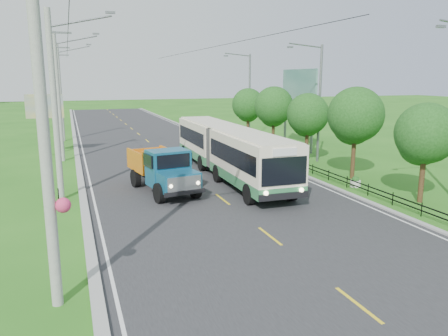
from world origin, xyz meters
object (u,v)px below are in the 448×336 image
tree_fifth (274,108)px  streetlight_mid (318,99)px  tree_back (248,106)px  streetlight_far (248,93)px  tree_third (355,118)px  planter_far (252,145)px  pole_nearest (46,138)px  pole_near (55,106)px  billboard_left (45,110)px  tree_second (425,137)px  bus (228,147)px  dump_truck (163,167)px  planter_near (355,182)px  planter_mid (293,160)px  tree_fourth (307,116)px  pole_far (61,92)px  pole_mid (59,97)px  billboard_right (299,91)px

tree_fifth → streetlight_mid: streetlight_mid is taller
tree_back → streetlight_far: bearing=67.1°
tree_third → planter_far: tree_third is taller
pole_nearest → tree_fifth: bearing=52.0°
streetlight_mid → pole_near: bearing=-165.2°
tree_third → tree_back: bearing=90.0°
tree_fifth → billboard_left: bearing=168.7°
tree_fifth → streetlight_mid: bearing=-82.7°
tree_second → tree_fifth: bearing=90.0°
tree_fifth → bus: tree_fifth is taller
pole_nearest → bus: 18.15m
billboard_left → bus: bearing=-46.7°
tree_fifth → planter_far: size_ratio=8.66×
tree_back → streetlight_far: (0.79, 1.86, 1.25)m
planter_far → dump_truck: size_ratio=0.10×
pole_nearest → streetlight_mid: size_ratio=1.10×
tree_fifth → planter_near: 14.64m
tree_fifth → planter_mid: tree_fifth is taller
tree_third → tree_fourth: size_ratio=1.11×
pole_far → billboard_left: 9.17m
tree_third → dump_truck: 12.83m
streetlight_far → planter_mid: streetlight_far is taller
dump_truck → pole_nearest: bearing=-124.9°
pole_mid → planter_near: bearing=-41.7°
streetlight_mid → streetlight_far: size_ratio=1.00×
tree_back → planter_near: 20.46m
pole_nearest → billboard_right: 30.84m
tree_second → planter_mid: bearing=96.0°
streetlight_far → planter_far: size_ratio=13.54×
tree_fifth → planter_mid: bearing=-101.6°
billboard_right → tree_second: bearing=-97.8°
pole_mid → tree_third: bearing=-35.4°
billboard_right → billboard_left: bearing=169.6°
tree_third → planter_near: bearing=-120.4°
planter_mid → pole_nearest: bearing=-134.7°
tree_second → planter_far: tree_second is taller
tree_fifth → billboard_left: 19.74m
tree_fourth → streetlight_mid: (0.79, -0.14, 1.32)m
streetlight_mid → planter_mid: 5.05m
bus → tree_fifth: bearing=49.6°
pole_nearest → billboard_right: pole_nearest is taller
pole_nearest → pole_near: 12.00m
pole_near → streetlight_far: pole_near is taller
streetlight_far → billboard_left: streetlight_far is taller
pole_nearest → bus: (10.54, 14.47, -2.98)m
tree_second → bus: tree_second is taller
billboard_right → dump_truck: (-15.01, -11.25, -3.88)m
pole_nearest → streetlight_mid: pole_nearest is taller
pole_near → dump_truck: bearing=-2.5°
tree_second → bus: 12.11m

